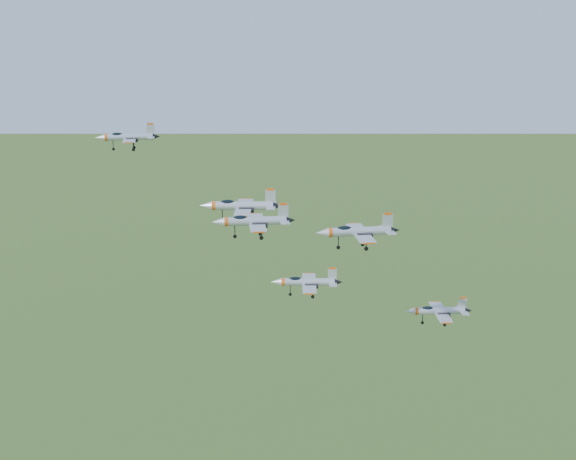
{
  "coord_description": "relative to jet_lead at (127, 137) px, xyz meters",
  "views": [
    {
      "loc": [
        15.39,
        -120.46,
        159.22
      ],
      "look_at": [
        6.54,
        -0.18,
        124.72
      ],
      "focal_mm": 50.0,
      "sensor_mm": 36.0,
      "label": 1
    }
  ],
  "objects": [
    {
      "name": "jet_left_high",
      "position": [
        20.57,
        -9.89,
        -9.18
      ],
      "size": [
        13.36,
        11.04,
        3.57
      ],
      "rotation": [
        0.0,
        0.0,
        0.06
      ],
      "color": "#ABAFB8"
    },
    {
      "name": "jet_trail",
      "position": [
        52.48,
        -11.57,
        -25.6
      ],
      "size": [
        10.97,
        9.12,
        2.93
      ],
      "rotation": [
        0.0,
        0.0,
        0.11
      ],
      "color": "#ABAFB8"
    },
    {
      "name": "jet_right_high",
      "position": [
        24.65,
        -27.16,
        -6.93
      ],
      "size": [
        11.61,
        9.73,
        3.11
      ],
      "rotation": [
        0.0,
        0.0,
        0.17
      ],
      "color": "#ABAFB8"
    },
    {
      "name": "jet_lead",
      "position": [
        0.0,
        0.0,
        0.0
      ],
      "size": [
        10.94,
        9.21,
        2.94
      ],
      "rotation": [
        0.0,
        0.0,
        0.21
      ],
      "color": "#ABAFB8"
    },
    {
      "name": "jet_left_low",
      "position": [
        39.3,
        -7.74,
        -13.7
      ],
      "size": [
        13.95,
        11.75,
        3.75
      ],
      "rotation": [
        0.0,
        0.0,
        0.21
      ],
      "color": "#ABAFB8"
    },
    {
      "name": "jet_right_low",
      "position": [
        31.72,
        -20.73,
        -17.95
      ],
      "size": [
        10.78,
        8.91,
        2.88
      ],
      "rotation": [
        0.0,
        0.0,
        0.06
      ],
      "color": "#ABAFB8"
    }
  ]
}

